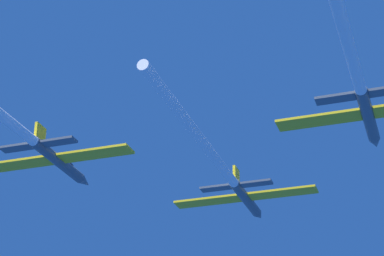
% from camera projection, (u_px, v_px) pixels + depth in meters
% --- Properties ---
extents(jet_lead, '(21.06, 49.81, 3.49)m').
position_uv_depth(jet_lead, '(224.00, 169.00, 100.57)').
color(jet_lead, '#4C5660').
extents(jet_left_wing, '(21.06, 55.45, 3.49)m').
position_uv_depth(jet_left_wing, '(2.00, 115.00, 87.24)').
color(jet_left_wing, '#4C5660').
extents(jet_right_wing, '(21.06, 48.76, 3.49)m').
position_uv_depth(jet_right_wing, '(355.00, 69.00, 77.76)').
color(jet_right_wing, '#4C5660').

